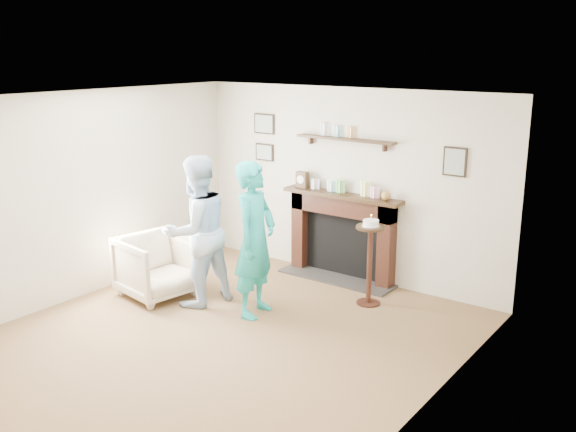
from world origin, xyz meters
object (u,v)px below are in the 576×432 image
object	(u,v)px
armchair	(159,295)
woman	(256,313)
man	(199,302)
pedestal_table	(370,249)

from	to	relation	value
armchair	woman	xyz separation A→B (m)	(1.31, 0.28, 0.00)
armchair	man	distance (m)	0.58
armchair	woman	bearing A→B (deg)	-68.22
man	woman	distance (m)	0.77
man	woman	bearing A→B (deg)	114.66
armchair	pedestal_table	xyz separation A→B (m)	(2.22, 1.30, 0.68)
woman	pedestal_table	xyz separation A→B (m)	(0.91, 1.02, 0.68)
man	woman	size ratio (longest dim) A/B	1.01
armchair	woman	size ratio (longest dim) A/B	0.47
woman	pedestal_table	bearing A→B (deg)	-52.27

